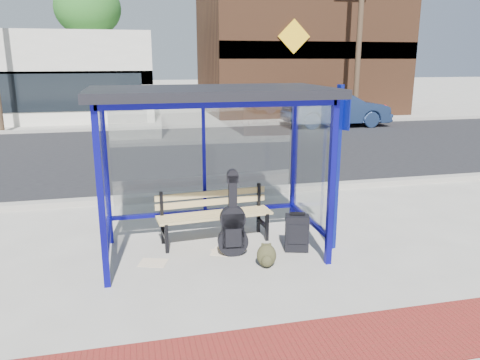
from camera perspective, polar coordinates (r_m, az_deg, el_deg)
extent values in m
plane|color=#B2ADA0|center=(7.07, -3.24, -8.80)|extent=(120.00, 120.00, 0.00)
cube|color=maroon|center=(4.84, 2.58, -20.71)|extent=(60.00, 1.00, 0.01)
cube|color=gray|center=(9.75, -6.26, -1.85)|extent=(60.00, 0.25, 0.12)
cube|color=black|center=(14.71, -8.76, 3.42)|extent=(60.00, 10.00, 0.00)
cube|color=gray|center=(19.72, -10.02, 6.34)|extent=(60.00, 0.25, 0.12)
cube|color=#B2ADA0|center=(21.60, -10.33, 6.88)|extent=(60.00, 4.00, 0.01)
cube|color=#0C0B7D|center=(5.89, -16.60, -2.31)|extent=(0.08, 0.08, 2.30)
cube|color=#0C0B7D|center=(6.43, 11.09, -0.57)|extent=(0.08, 0.08, 2.30)
cube|color=#0C0B7D|center=(7.34, -16.03, 1.01)|extent=(0.08, 0.08, 2.30)
cube|color=#0C0B7D|center=(7.78, 6.59, 2.23)|extent=(0.08, 0.08, 2.30)
cube|color=#0C0B7D|center=(7.25, -4.56, 10.25)|extent=(3.00, 0.08, 0.08)
cube|color=#0C0B7D|center=(5.78, -2.23, 9.20)|extent=(3.00, 0.08, 0.08)
cube|color=#0C0B7D|center=(6.43, -16.99, 9.13)|extent=(0.08, 1.50, 0.08)
cube|color=#0C0B7D|center=(6.93, 8.98, 9.92)|extent=(0.08, 1.50, 0.08)
cube|color=#0C0B7D|center=(7.62, -4.28, -3.84)|extent=(3.00, 0.08, 0.06)
cube|color=#0C0B7D|center=(6.84, -15.84, -6.55)|extent=(0.08, 1.50, 0.06)
cube|color=#0C0B7D|center=(7.31, 8.41, -4.76)|extent=(0.08, 1.50, 0.06)
cube|color=#0C0B7D|center=(7.37, -4.42, 3.18)|extent=(0.05, 0.05, 1.90)
cube|color=silver|center=(7.38, -4.41, 2.88)|extent=(2.84, 0.01, 1.82)
cube|color=silver|center=(6.58, -16.38, 0.88)|extent=(0.02, 1.34, 1.82)
cube|color=silver|center=(7.06, 8.68, 2.22)|extent=(0.02, 1.34, 1.82)
cube|color=black|center=(6.50, -3.54, 10.66)|extent=(3.30, 1.80, 0.12)
cube|color=#59331E|center=(26.51, 7.04, 15.31)|extent=(10.00, 7.00, 6.40)
cube|color=black|center=(23.30, 10.06, 15.32)|extent=(10.00, 0.10, 0.80)
cube|color=yellow|center=(22.68, 6.59, 16.99)|extent=(1.56, 0.06, 1.56)
cylinder|color=#4C3826|center=(28.46, -17.61, 13.29)|extent=(0.36, 0.36, 5.00)
ellipsoid|color=#164D18|center=(28.59, -18.09, 19.30)|extent=(3.60, 3.60, 3.06)
cylinder|color=#4C3826|center=(31.49, 12.66, 13.66)|extent=(0.36, 0.36, 5.00)
ellipsoid|color=#164D18|center=(31.60, 12.98, 19.10)|extent=(3.60, 3.60, 3.06)
cylinder|color=#4C3826|center=(22.26, 14.38, 17.21)|extent=(0.24, 0.24, 8.00)
cube|color=black|center=(7.04, -8.94, -7.09)|extent=(0.05, 0.05, 0.45)
cube|color=black|center=(7.33, -9.49, -4.57)|extent=(0.05, 0.05, 0.84)
cube|color=black|center=(7.22, -9.19, -6.55)|extent=(0.08, 0.40, 0.05)
cube|color=black|center=(7.43, 3.30, -5.76)|extent=(0.05, 0.05, 0.45)
cube|color=black|center=(7.70, 2.28, -3.43)|extent=(0.05, 0.05, 0.84)
cube|color=black|center=(7.60, 2.77, -5.28)|extent=(0.08, 0.40, 0.05)
cube|color=#CEB877|center=(7.14, -2.73, -4.69)|extent=(1.79, 0.24, 0.03)
cube|color=#CEB877|center=(7.24, -2.96, -4.42)|extent=(1.79, 0.24, 0.03)
cube|color=#CEB877|center=(7.34, -3.18, -4.15)|extent=(1.79, 0.24, 0.03)
cube|color=#CEB877|center=(7.44, -3.40, -3.90)|extent=(1.79, 0.24, 0.03)
cube|color=#CEB877|center=(7.43, -3.50, -2.71)|extent=(1.78, 0.18, 0.10)
cube|color=#CEB877|center=(7.39, -3.51, -1.69)|extent=(1.78, 0.18, 0.10)
cylinder|color=black|center=(6.88, -0.87, -7.44)|extent=(0.45, 0.17, 0.44)
cylinder|color=black|center=(6.76, -0.88, -4.69)|extent=(0.38, 0.16, 0.37)
cube|color=black|center=(6.82, -0.88, -6.12)|extent=(0.33, 0.16, 0.53)
cube|color=black|center=(6.65, -0.89, -1.77)|extent=(0.13, 0.12, 0.53)
cube|color=black|center=(6.59, -0.90, 0.18)|extent=(0.17, 0.12, 0.11)
cube|color=black|center=(7.07, 6.95, -6.40)|extent=(0.39, 0.31, 0.54)
cylinder|color=black|center=(7.16, 5.85, -8.31)|extent=(0.10, 0.20, 0.05)
cylinder|color=black|center=(7.18, 7.92, -8.32)|extent=(0.10, 0.20, 0.05)
cube|color=black|center=(6.97, 7.02, -4.09)|extent=(0.22, 0.10, 0.04)
cube|color=black|center=(6.96, 7.01, -6.62)|extent=(0.27, 0.09, 0.30)
ellipsoid|color=#312F1B|center=(6.57, 3.25, -9.16)|extent=(0.31, 0.25, 0.32)
ellipsoid|color=#312F1B|center=(6.49, 3.30, -9.87)|extent=(0.18, 0.14, 0.17)
cube|color=#312F1B|center=(6.52, 3.26, -7.89)|extent=(0.09, 0.05, 0.03)
cube|color=navy|center=(6.99, 11.67, 1.24)|extent=(0.09, 0.09, 2.45)
cube|color=navy|center=(6.88, 12.27, 7.93)|extent=(0.14, 0.29, 0.46)
cube|color=white|center=(6.82, -10.54, -9.89)|extent=(0.45, 0.40, 0.01)
cube|color=white|center=(7.08, -2.31, -8.72)|extent=(0.39, 0.42, 0.01)
cube|color=white|center=(7.12, -1.67, -8.57)|extent=(0.48, 0.43, 0.01)
imported|color=#1A2A4B|center=(20.44, 11.65, 8.48)|extent=(4.50, 1.57, 1.48)
cylinder|color=red|center=(23.30, 17.18, 7.72)|extent=(0.19, 0.19, 0.58)
sphere|color=red|center=(23.27, 17.24, 8.49)|extent=(0.21, 0.21, 0.21)
cylinder|color=red|center=(23.29, 17.20, 7.96)|extent=(0.32, 0.17, 0.10)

